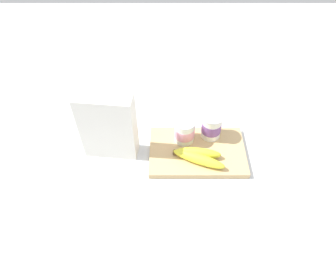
% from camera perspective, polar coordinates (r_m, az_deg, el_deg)
% --- Properties ---
extents(ground_plane, '(2.40, 2.40, 0.00)m').
position_cam_1_polar(ground_plane, '(1.10, 5.44, -2.47)').
color(ground_plane, silver).
extents(cutting_board, '(0.33, 0.22, 0.02)m').
position_cam_1_polar(cutting_board, '(1.10, 5.48, -2.13)').
color(cutting_board, tan).
rests_on(cutting_board, ground_plane).
extents(cereal_box, '(0.19, 0.09, 0.25)m').
position_cam_1_polar(cereal_box, '(1.04, -10.83, 2.54)').
color(cereal_box, white).
rests_on(cereal_box, ground_plane).
extents(yogurt_cup_front, '(0.07, 0.07, 0.09)m').
position_cam_1_polar(yogurt_cup_front, '(1.09, 3.18, 1.64)').
color(yogurt_cup_front, white).
rests_on(yogurt_cup_front, cutting_board).
extents(yogurt_cup_back, '(0.07, 0.07, 0.09)m').
position_cam_1_polar(yogurt_cup_back, '(1.11, 8.11, 2.49)').
color(yogurt_cup_back, white).
rests_on(yogurt_cup_back, cutting_board).
extents(banana_bunch, '(0.18, 0.11, 0.04)m').
position_cam_1_polar(banana_bunch, '(1.05, 5.77, -2.97)').
color(banana_bunch, yellow).
rests_on(banana_bunch, cutting_board).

